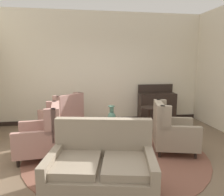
# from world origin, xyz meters

# --- Properties ---
(ground) EXTENTS (8.48, 8.48, 0.00)m
(ground) POSITION_xyz_m (0.00, 0.00, 0.00)
(ground) COLOR brown
(wall_back) EXTENTS (6.22, 0.08, 3.23)m
(wall_back) POSITION_xyz_m (0.00, 2.64, 1.62)
(wall_back) COLOR beige
(wall_back) RESTS_ON ground
(baseboard_back) EXTENTS (6.06, 0.03, 0.12)m
(baseboard_back) POSITION_xyz_m (0.00, 2.58, 0.06)
(baseboard_back) COLOR black
(baseboard_back) RESTS_ON ground
(area_rug) EXTENTS (3.54, 3.54, 0.01)m
(area_rug) POSITION_xyz_m (0.00, 0.30, 0.01)
(area_rug) COLOR brown
(area_rug) RESTS_ON ground
(coffee_table) EXTENTS (0.80, 0.80, 0.51)m
(coffee_table) POSITION_xyz_m (-0.07, 0.50, 0.41)
(coffee_table) COLOR black
(coffee_table) RESTS_ON ground
(porcelain_vase) EXTENTS (0.17, 0.17, 0.41)m
(porcelain_vase) POSITION_xyz_m (-0.05, 0.51, 0.69)
(porcelain_vase) COLOR #4C7A66
(porcelain_vase) RESTS_ON coffee_table
(settee) EXTENTS (1.55, 1.14, 0.99)m
(settee) POSITION_xyz_m (-0.43, -1.01, 0.41)
(settee) COLOR gray
(settee) RESTS_ON ground
(armchair_beside_settee) EXTENTS (0.87, 0.89, 1.01)m
(armchair_beside_settee) POSITION_xyz_m (-1.39, 0.36, 0.43)
(armchair_beside_settee) COLOR tan
(armchair_beside_settee) RESTS_ON ground
(armchair_back_corner) EXTENTS (0.98, 0.93, 1.01)m
(armchair_back_corner) POSITION_xyz_m (1.10, 0.18, 0.43)
(armchair_back_corner) COLOR gray
(armchair_back_corner) RESTS_ON ground
(armchair_near_window) EXTENTS (1.17, 1.16, 1.03)m
(armchair_near_window) POSITION_xyz_m (-1.10, 1.71, 0.43)
(armchair_near_window) COLOR tan
(armchair_near_window) RESTS_ON ground
(side_table) EXTENTS (0.44, 0.44, 0.66)m
(side_table) POSITION_xyz_m (1.08, 1.44, 0.39)
(side_table) COLOR black
(side_table) RESTS_ON ground
(sideboard) EXTENTS (1.10, 0.39, 1.13)m
(sideboard) POSITION_xyz_m (1.63, 2.34, 0.50)
(sideboard) COLOR black
(sideboard) RESTS_ON ground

